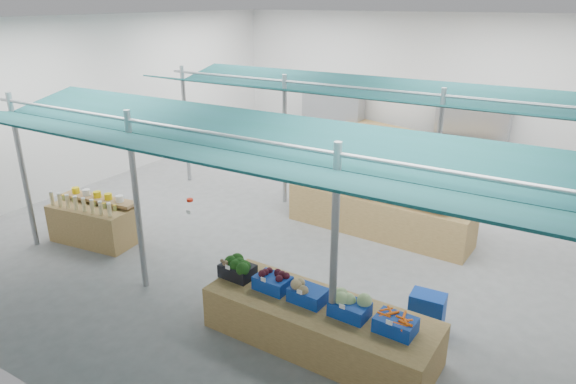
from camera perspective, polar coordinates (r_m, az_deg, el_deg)
name	(u,v)px	position (r m, az deg, el deg)	size (l,w,h in m)	color
floor	(311,217)	(11.44, 2.60, -2.79)	(13.00, 13.00, 0.00)	slate
hall	(344,88)	(11.93, 6.20, 11.37)	(13.00, 13.00, 13.00)	silver
pole_grid	(302,165)	(9.03, 1.60, 3.00)	(10.00, 4.60, 3.00)	gray
awnings	(303,111)	(8.78, 1.67, 9.03)	(9.50, 7.08, 0.30)	#0B2F2D
back_shelving_left	(333,113)	(17.34, 4.99, 8.78)	(2.00, 0.50, 2.00)	#B23F33
back_shelving_right	(472,129)	(15.92, 19.73, 6.58)	(2.00, 0.50, 2.00)	#B23F33
bottle_shelf	(95,221)	(10.88, -20.69, -3.08)	(1.78, 1.23, 1.03)	brown
veg_counter	(319,325)	(7.35, 3.45, -14.52)	(3.27, 1.09, 0.64)	brown
fruit_counter	(378,214)	(10.70, 9.98, -2.44)	(3.80, 0.91, 0.82)	brown
far_counter	(409,147)	(15.76, 13.27, 4.91)	(4.62, 0.92, 0.83)	brown
crate_stack	(427,312)	(7.90, 15.16, -12.76)	(0.49, 0.34, 0.59)	#0E359A
vendor_left	(348,174)	(11.96, 6.72, 2.05)	(0.55, 0.36, 1.52)	#164494
vendor_right	(425,187)	(11.38, 14.96, 0.49)	(0.74, 0.58, 1.52)	#AD151D
crate_broccoli	(237,267)	(7.77, -5.64, -8.35)	(0.52, 0.42, 0.35)	black
crate_beets	(273,281)	(7.45, -1.73, -9.84)	(0.52, 0.42, 0.29)	#0E359A
crate_celeriac	(308,292)	(7.17, 2.24, -11.06)	(0.52, 0.42, 0.31)	#0E359A
crate_cabbage	(350,305)	(6.92, 6.89, -12.40)	(0.52, 0.42, 0.35)	#0E359A
crate_carrots	(396,324)	(6.75, 11.87, -14.17)	(0.52, 0.42, 0.29)	#0E359A
sparrow	(225,263)	(7.74, -7.04, -7.80)	(0.12, 0.09, 0.11)	brown
pole_ribbon	(190,201)	(9.56, -10.87, -1.01)	(0.12, 0.12, 0.28)	#B21C0B
apple_heap_yellow	(338,181)	(10.79, 5.60, 1.24)	(1.96, 0.89, 0.27)	#997247
apple_heap_red	(415,197)	(10.15, 13.91, -0.55)	(1.56, 0.85, 0.27)	#997247
pineapple	(465,207)	(9.89, 19.05, -1.57)	(0.14, 0.14, 0.39)	#8C6019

